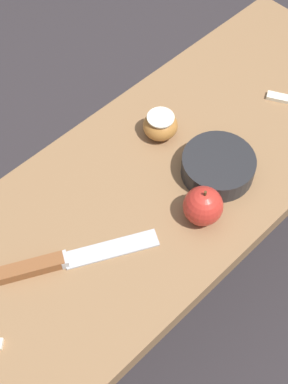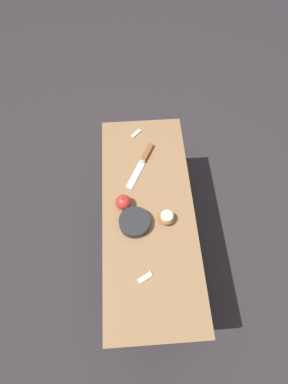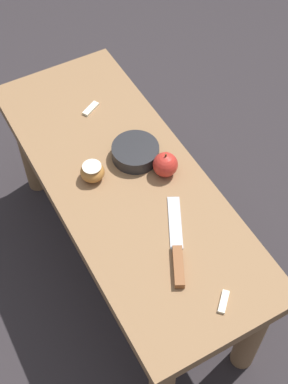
# 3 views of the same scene
# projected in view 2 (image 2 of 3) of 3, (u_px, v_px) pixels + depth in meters

# --- Properties ---
(ground_plane) EXTENTS (8.00, 8.00, 0.00)m
(ground_plane) POSITION_uv_depth(u_px,v_px,m) (147.00, 245.00, 1.73)
(ground_plane) COLOR #2D282B
(wooden_bench) EXTENTS (1.05, 0.41, 0.46)m
(wooden_bench) POSITION_uv_depth(u_px,v_px,m) (148.00, 220.00, 1.40)
(wooden_bench) COLOR olive
(wooden_bench) RESTS_ON ground_plane
(knife) EXTENTS (0.25, 0.15, 0.02)m
(knife) POSITION_uv_depth(u_px,v_px,m) (144.00, 159.00, 1.44)
(knife) COLOR #B7BABF
(knife) RESTS_ON wooden_bench
(apple_whole) EXTENTS (0.07, 0.07, 0.08)m
(apple_whole) POSITION_uv_depth(u_px,v_px,m) (123.00, 202.00, 1.30)
(apple_whole) COLOR red
(apple_whole) RESTS_ON wooden_bench
(apple_cut) EXTENTS (0.07, 0.07, 0.05)m
(apple_cut) POSITION_uv_depth(u_px,v_px,m) (167.00, 218.00, 1.28)
(apple_cut) COLOR #B27233
(apple_cut) RESTS_ON wooden_bench
(apple_slice_near_knife) EXTENTS (0.05, 0.05, 0.01)m
(apple_slice_near_knife) POSITION_uv_depth(u_px,v_px,m) (136.00, 133.00, 1.52)
(apple_slice_near_knife) COLOR silver
(apple_slice_near_knife) RESTS_ON wooden_bench
(apple_slice_center) EXTENTS (0.05, 0.06, 0.01)m
(apple_slice_center) POSITION_uv_depth(u_px,v_px,m) (145.00, 278.00, 1.18)
(apple_slice_center) COLOR silver
(apple_slice_center) RESTS_ON wooden_bench
(bowl) EXTENTS (0.13, 0.13, 0.04)m
(bowl) POSITION_uv_depth(u_px,v_px,m) (135.00, 222.00, 1.27)
(bowl) COLOR #232326
(bowl) RESTS_ON wooden_bench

